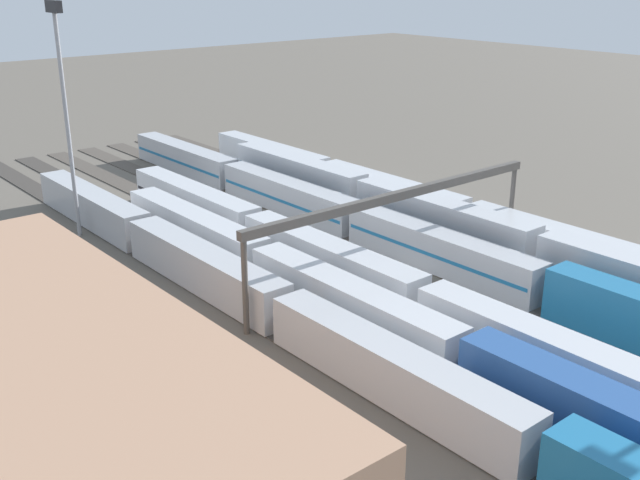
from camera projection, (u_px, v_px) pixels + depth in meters
name	position (u px, v px, depth m)	size (l,w,h in m)	color
ground_plane	(391.00, 278.00, 71.74)	(400.00, 400.00, 0.00)	#60594F
track_bed_0	(490.00, 243.00, 80.73)	(140.00, 2.80, 0.12)	#4C443D
track_bed_1	(460.00, 253.00, 77.73)	(140.00, 2.80, 0.12)	#4C443D
track_bed_2	(427.00, 265.00, 74.72)	(140.00, 2.80, 0.12)	#4C443D
track_bed_3	(391.00, 277.00, 71.72)	(140.00, 2.80, 0.12)	#4C443D
track_bed_4	(352.00, 291.00, 68.71)	(140.00, 2.80, 0.12)	#4C443D
track_bed_5	(309.00, 306.00, 65.71)	(140.00, 2.80, 0.12)	#3D3833
track_bed_6	(262.00, 322.00, 62.71)	(140.00, 2.80, 0.12)	#3D3833
train_on_track_6	(273.00, 306.00, 60.87)	(90.60, 3.00, 4.40)	#1E6B9E
train_on_track_1	(441.00, 224.00, 78.84)	(71.40, 3.06, 5.00)	silver
train_on_track_2	(343.00, 215.00, 83.17)	(90.60, 3.06, 4.40)	#1E6B9E
train_on_track_0	(551.00, 243.00, 74.73)	(114.80, 3.00, 4.40)	maroon
train_on_track_5	(337.00, 298.00, 62.36)	(66.40, 3.00, 4.40)	#285193
train_on_track_4	(405.00, 294.00, 63.21)	(90.60, 3.06, 4.40)	#285193
light_mast_1	(63.00, 89.00, 77.78)	(2.80, 0.70, 24.78)	#9EA0A5
signal_gantry	(399.00, 203.00, 68.56)	(0.70, 35.00, 8.80)	#4C4742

